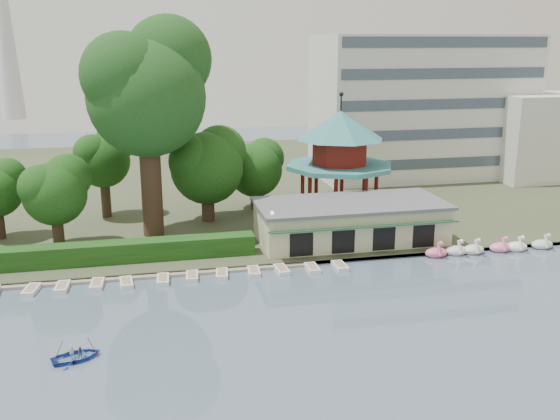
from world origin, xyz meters
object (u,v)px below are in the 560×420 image
object	(u,v)px
pavilion	(340,152)
rowboat_with_passengers	(76,353)
dock	(122,277)
boathouse	(350,221)
big_tree	(148,86)

from	to	relation	value
pavilion	rowboat_with_passengers	world-z (taller)	pavilion
dock	boathouse	bearing A→B (deg)	12.24
dock	pavilion	distance (m)	29.14
pavilion	boathouse	bearing A→B (deg)	-101.28
dock	boathouse	world-z (taller)	boathouse
boathouse	big_tree	distance (m)	23.72
pavilion	rowboat_with_passengers	bearing A→B (deg)	-132.78
dock	rowboat_with_passengers	distance (m)	14.02
big_tree	rowboat_with_passengers	size ratio (longest dim) A/B	4.29
pavilion	big_tree	bearing A→B (deg)	-169.63
boathouse	rowboat_with_passengers	world-z (taller)	boathouse
dock	boathouse	xyz separation A→B (m)	(22.00, 4.77, 2.25)
boathouse	dock	bearing A→B (deg)	-167.76
rowboat_with_passengers	pavilion	bearing A→B (deg)	47.22
dock	rowboat_with_passengers	xyz separation A→B (m)	(-2.47, -13.80, 0.33)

